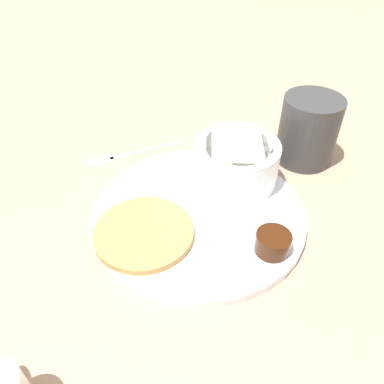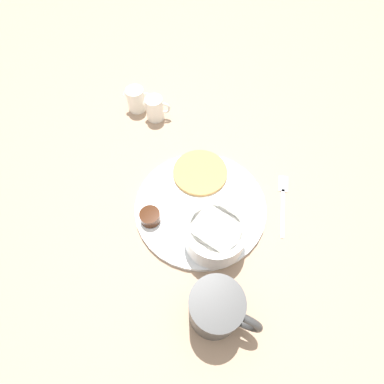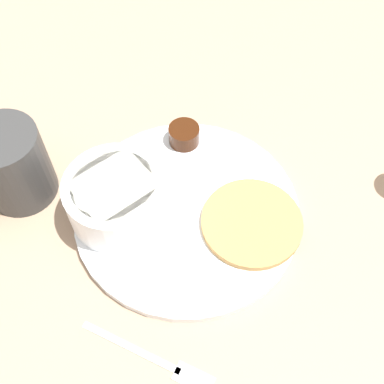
% 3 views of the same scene
% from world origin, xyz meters
% --- Properties ---
extents(ground_plane, '(4.00, 4.00, 0.00)m').
position_xyz_m(ground_plane, '(0.00, 0.00, 0.00)').
color(ground_plane, '#9E7F66').
extents(plate, '(0.28, 0.28, 0.01)m').
position_xyz_m(plate, '(0.00, 0.00, 0.01)').
color(plate, white).
rests_on(plate, ground_plane).
extents(pancake_stack, '(0.12, 0.12, 0.01)m').
position_xyz_m(pancake_stack, '(0.07, -0.04, 0.02)').
color(pancake_stack, '#B78447').
rests_on(pancake_stack, plate).
extents(bowl, '(0.12, 0.12, 0.06)m').
position_xyz_m(bowl, '(-0.08, 0.02, 0.04)').
color(bowl, white).
rests_on(bowl, plate).
extents(syrup_cup, '(0.04, 0.04, 0.02)m').
position_xyz_m(syrup_cup, '(0.03, 0.10, 0.02)').
color(syrup_cup, '#38190A').
rests_on(syrup_cup, plate).
extents(butter_ramekin, '(0.04, 0.04, 0.04)m').
position_xyz_m(butter_ramekin, '(-0.10, 0.04, 0.03)').
color(butter_ramekin, white).
rests_on(butter_ramekin, plate).
extents(coffee_mug, '(0.11, 0.09, 0.10)m').
position_xyz_m(coffee_mug, '(-0.19, 0.09, 0.05)').
color(coffee_mug, '#333333').
rests_on(coffee_mug, ground_plane).
extents(fork, '(0.12, 0.11, 0.00)m').
position_xyz_m(fork, '(-0.07, -0.17, 0.00)').
color(fork, silver).
rests_on(fork, ground_plane).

